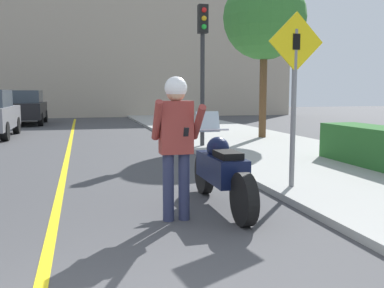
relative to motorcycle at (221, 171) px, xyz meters
The scene contains 9 objects.
sidewalk_curb 3.28m from the motorcycle, 11.52° to the left, with size 4.40×44.00×0.10m.
road_center_line 3.49m from the motorcycle, 130.00° to the left, with size 0.12×36.00×0.01m.
building_backdrop 23.01m from the motorcycle, 94.10° to the left, with size 28.00×1.20×8.45m.
motorcycle is the anchor object (origin of this frame).
person_biker 1.05m from the motorcycle, 148.45° to the right, with size 0.59×0.48×1.79m.
crossing_sign 1.91m from the motorcycle, 21.18° to the left, with size 0.91×0.08×2.71m.
traffic_light 6.52m from the motorcycle, 76.47° to the left, with size 0.26×0.30×3.85m.
street_tree 9.22m from the motorcycle, 62.37° to the left, with size 2.68×2.68×5.21m.
parked_car_black 17.65m from the motorcycle, 104.94° to the left, with size 1.88×4.20×1.68m.
Camera 1 is at (-0.23, -2.19, 1.60)m, focal length 40.00 mm.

